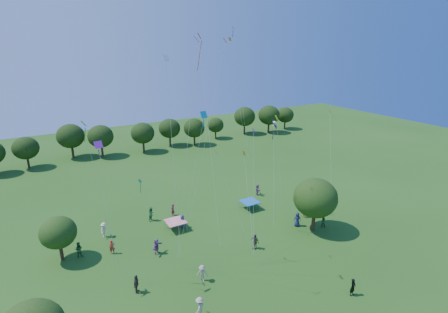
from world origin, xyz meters
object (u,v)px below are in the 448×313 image
near_tree_north (58,233)px  man_in_black (353,287)px  tent_red_stripe (176,221)px  near_tree_east (315,198)px  pirate_kite (274,125)px  tent_blue (250,202)px  red_high_kite (203,78)px

near_tree_north → man_in_black: (21.59, -18.68, -2.34)m
tent_red_stripe → man_in_black: 20.65m
near_tree_east → tent_red_stripe: (-14.09, 8.39, -3.15)m
near_tree_east → pirate_kite: size_ratio=0.55×
tent_blue → red_high_kite: red_high_kite is taller
man_in_black → tent_red_stripe: bearing=105.6°
near_tree_north → tent_blue: bearing=-0.2°
tent_red_stripe → pirate_kite: pirate_kite is taller
near_tree_north → pirate_kite: 25.56m
near_tree_north → near_tree_east: (26.63, -8.51, 1.01)m
near_tree_east → pirate_kite: 9.76m
red_high_kite → man_in_black: bearing=-67.2°
tent_red_stripe → tent_blue: bearing=0.3°
tent_blue → pirate_kite: bearing=-87.4°
near_tree_north → tent_blue: 23.36m
near_tree_east → man_in_black: size_ratio=3.90×
man_in_black → near_tree_north: bearing=128.8°
near_tree_east → tent_red_stripe: 16.70m
near_tree_north → near_tree_east: bearing=-17.7°
near_tree_east → pirate_kite: (-3.18, 4.21, 8.21)m
man_in_black → pirate_kite: pirate_kite is taller
near_tree_north → man_in_black: 28.65m
near_tree_north → tent_blue: size_ratio=2.19×
tent_blue → pirate_kite: pirate_kite is taller
near_tree_north → near_tree_east: size_ratio=0.74×
tent_red_stripe → pirate_kite: bearing=-20.9°
tent_red_stripe → man_in_black: bearing=-64.0°
man_in_black → near_tree_east: bearing=53.3°
pirate_kite → red_high_kite: red_high_kite is taller
pirate_kite → man_in_black: bearing=-97.4°
tent_blue → man_in_black: man_in_black is taller
near_tree_east → tent_red_stripe: bearing=149.2°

